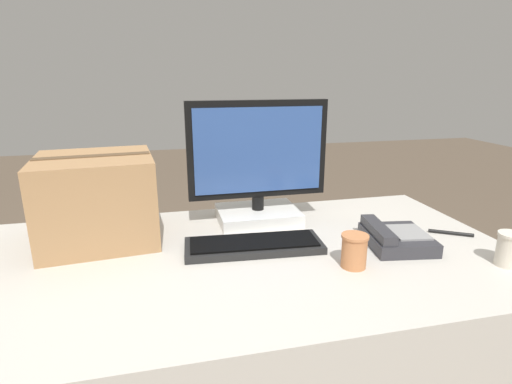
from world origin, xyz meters
TOP-DOWN VIEW (x-y plane):
  - office_desk at (0.00, 0.00)m, footprint 1.80×0.90m
  - monitor at (0.17, 0.27)m, footprint 0.51×0.23m
  - keyboard at (0.10, 0.03)m, footprint 0.44×0.19m
  - desk_phone at (0.54, -0.05)m, footprint 0.22×0.24m
  - paper_cup_left at (0.35, -0.15)m, footprint 0.08×0.08m
  - paper_cup_right at (0.78, -0.24)m, footprint 0.07×0.07m
  - cardboard_box at (-0.38, 0.22)m, footprint 0.39×0.37m
  - pen_marker at (0.78, -0.01)m, footprint 0.13×0.09m

SIDE VIEW (x-z plane):
  - office_desk at x=0.00m, z-range 0.00..0.73m
  - pen_marker at x=0.78m, z-range 0.73..0.74m
  - keyboard at x=0.10m, z-range 0.73..0.76m
  - desk_phone at x=0.54m, z-range 0.72..0.79m
  - paper_cup_left at x=0.35m, z-range 0.73..0.83m
  - paper_cup_right at x=0.78m, z-range 0.73..0.83m
  - cardboard_box at x=-0.38m, z-range 0.73..1.01m
  - monitor at x=0.17m, z-range 0.69..1.14m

